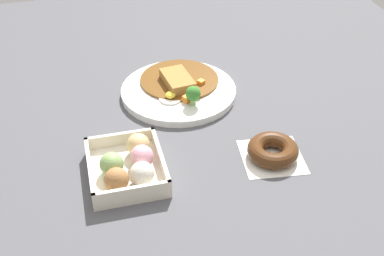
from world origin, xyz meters
name	(u,v)px	position (x,y,z in m)	size (l,w,h in m)	color
ground_plane	(186,111)	(0.00, 0.00, 0.00)	(1.60, 1.60, 0.00)	#4C4C51
curry_plate	(178,89)	(0.08, 0.00, 0.01)	(0.29, 0.29, 0.07)	white
donut_box	(128,166)	(-0.20, 0.17, 0.03)	(0.18, 0.15, 0.06)	beige
chocolate_ring_donut	(273,151)	(-0.21, -0.14, 0.02)	(0.14, 0.14, 0.04)	white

